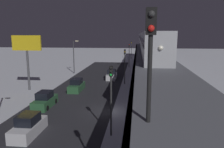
% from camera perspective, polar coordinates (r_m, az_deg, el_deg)
% --- Properties ---
extents(ground_plane, '(240.00, 240.00, 0.00)m').
position_cam_1_polar(ground_plane, '(27.20, -1.98, -9.42)').
color(ground_plane, silver).
extents(avenue_asphalt, '(11.00, 93.03, 0.01)m').
position_cam_1_polar(avenue_asphalt, '(28.19, -11.24, -8.89)').
color(avenue_asphalt, '#28282D').
rests_on(avenue_asphalt, ground_plane).
extents(elevated_railway, '(5.00, 93.03, 5.99)m').
position_cam_1_polar(elevated_railway, '(25.72, 10.87, 1.19)').
color(elevated_railway, slate).
rests_on(elevated_railway, ground_plane).
extents(subway_train, '(2.94, 74.07, 3.40)m').
position_cam_1_polar(subway_train, '(57.79, 8.64, 8.73)').
color(subway_train, '#B7BABF').
rests_on(subway_train, elevated_railway).
extents(rail_signal, '(0.36, 0.41, 4.00)m').
position_cam_1_polar(rail_signal, '(7.76, 9.76, 7.00)').
color(rail_signal, black).
rests_on(rail_signal, elevated_railway).
extents(sedan_green, '(1.91, 4.58, 1.97)m').
position_cam_1_polar(sedan_green, '(29.76, -16.74, -6.53)').
color(sedan_green, '#2D6038').
rests_on(sedan_green, ground_plane).
extents(sedan_white, '(1.80, 4.42, 1.97)m').
position_cam_1_polar(sedan_white, '(22.28, -20.50, -12.44)').
color(sedan_white, silver).
rests_on(sedan_white, ground_plane).
extents(sedan_white_2, '(1.80, 4.65, 1.97)m').
position_cam_1_polar(sedan_white_2, '(45.79, -0.08, -0.28)').
color(sedan_white_2, silver).
rests_on(sedan_white_2, ground_plane).
extents(sedan_green_2, '(1.80, 4.58, 1.97)m').
position_cam_1_polar(sedan_green_2, '(36.88, -9.03, -2.98)').
color(sedan_green_2, '#2D6038').
rests_on(sedan_green_2, ground_plane).
extents(traffic_light_near, '(0.32, 0.44, 6.40)m').
position_cam_1_polar(traffic_light_near, '(19.69, -0.25, -4.30)').
color(traffic_light_near, '#2D2D2D').
rests_on(traffic_light_near, ground_plane).
extents(traffic_light_mid, '(0.32, 0.44, 6.40)m').
position_cam_1_polar(traffic_light_mid, '(40.69, 3.27, 3.22)').
color(traffic_light_mid, '#2D2D2D').
rests_on(traffic_light_mid, ground_plane).
extents(traffic_light_far, '(0.32, 0.44, 6.40)m').
position_cam_1_polar(traffic_light_far, '(61.96, 4.40, 5.60)').
color(traffic_light_far, '#2D2D2D').
rests_on(traffic_light_far, ground_plane).
extents(traffic_light_distant, '(0.32, 0.44, 6.40)m').
position_cam_1_polar(traffic_light_distant, '(83.29, 4.95, 6.77)').
color(traffic_light_distant, '#2D2D2D').
rests_on(traffic_light_distant, ground_plane).
extents(commercial_billboard, '(4.80, 0.36, 8.90)m').
position_cam_1_polar(commercial_billboard, '(38.51, -20.89, 6.11)').
color(commercial_billboard, '#4C4C51').
rests_on(commercial_billboard, ground_plane).
extents(street_lamp_far, '(1.35, 0.44, 7.65)m').
position_cam_1_polar(street_lamp_far, '(52.53, -9.52, 5.35)').
color(street_lamp_far, '#38383D').
rests_on(street_lamp_far, ground_plane).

